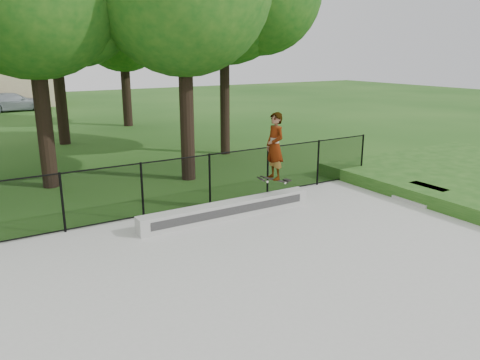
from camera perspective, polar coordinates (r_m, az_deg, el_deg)
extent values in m
plane|color=#1D4914|center=(7.97, 3.98, -17.35)|extent=(100.00, 100.00, 0.00)
cube|color=#A9A9A4|center=(7.96, 3.99, -17.16)|extent=(14.00, 12.00, 0.06)
cube|color=#A4A5A0|center=(12.37, -1.44, -3.64)|extent=(4.98, 0.40, 0.43)
imported|color=#939DA7|center=(39.28, -25.93, 8.56)|extent=(4.52, 2.34, 1.37)
cube|color=black|center=(12.76, 4.20, 0.06)|extent=(0.81, 0.23, 0.29)
imported|color=#BBEDF5|center=(12.55, 4.28, 4.13)|extent=(0.47, 0.69, 1.81)
cylinder|color=black|center=(12.01, -20.83, -2.59)|extent=(0.06, 0.06, 1.50)
cylinder|color=black|center=(12.49, -11.84, -1.21)|extent=(0.06, 0.06, 1.50)
cylinder|color=black|center=(13.26, -3.71, 0.06)|extent=(0.06, 0.06, 1.50)
cylinder|color=black|center=(14.27, 3.40, 1.16)|extent=(0.06, 0.06, 1.50)
cylinder|color=black|center=(15.48, 9.49, 2.10)|extent=(0.06, 0.06, 1.50)
cylinder|color=black|center=(16.83, 14.66, 2.88)|extent=(0.06, 0.06, 1.50)
cylinder|color=black|center=(12.31, -12.02, 2.00)|extent=(16.00, 0.04, 0.04)
cylinder|color=black|center=(12.71, -11.66, -4.24)|extent=(16.00, 0.04, 0.04)
cube|color=black|center=(12.49, -11.84, -1.21)|extent=(16.00, 0.01, 1.50)
cube|color=#A9A9A4|center=(14.55, 20.24, -2.52)|extent=(0.37, 1.20, 0.15)
cube|color=#A9A9A4|center=(14.79, 21.11, -2.01)|extent=(0.37, 1.20, 0.30)
cube|color=#A9A9A4|center=(15.04, 21.96, -1.51)|extent=(0.37, 1.20, 0.45)
cylinder|color=black|center=(16.23, -22.84, 7.29)|extent=(0.44, 0.44, 4.72)
cylinder|color=black|center=(16.04, -6.51, 8.40)|extent=(0.44, 0.44, 4.77)
cylinder|color=black|center=(20.14, -1.87, 10.40)|extent=(0.44, 0.44, 5.13)
cylinder|color=black|center=(23.90, -21.13, 10.39)|extent=(0.44, 0.44, 5.30)
cylinder|color=black|center=(28.93, -13.71, 10.69)|extent=(0.44, 0.44, 4.33)
sphere|color=#154D14|center=(28.88, -14.17, 17.80)|extent=(5.19, 5.19, 5.19)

